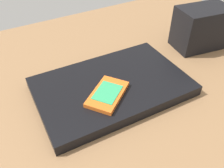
# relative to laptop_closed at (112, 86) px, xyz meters

# --- Properties ---
(desk_surface) EXTENTS (1.20, 0.80, 0.03)m
(desk_surface) POSITION_rel_laptop_closed_xyz_m (-0.02, -0.05, -0.03)
(desk_surface) COLOR olive
(desk_surface) RESTS_ON ground
(laptop_closed) EXTENTS (0.36, 0.24, 0.03)m
(laptop_closed) POSITION_rel_laptop_closed_xyz_m (0.00, 0.00, 0.00)
(laptop_closed) COLOR black
(laptop_closed) RESTS_ON desk_surface
(cell_phone_on_laptop) EXTENTS (0.12, 0.11, 0.01)m
(cell_phone_on_laptop) POSITION_rel_laptop_closed_xyz_m (0.03, 0.04, 0.02)
(cell_phone_on_laptop) COLOR orange
(cell_phone_on_laptop) RESTS_ON laptop_closed
(desk_organizer) EXTENTS (0.16, 0.12, 0.12)m
(desk_organizer) POSITION_rel_laptop_closed_xyz_m (-0.33, -0.05, 0.05)
(desk_organizer) COLOR black
(desk_organizer) RESTS_ON desk_surface
(key_ring) EXTENTS (0.03, 0.03, 0.00)m
(key_ring) POSITION_rel_laptop_closed_xyz_m (-0.50, -0.14, -0.01)
(key_ring) COLOR silver
(key_ring) RESTS_ON desk_surface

